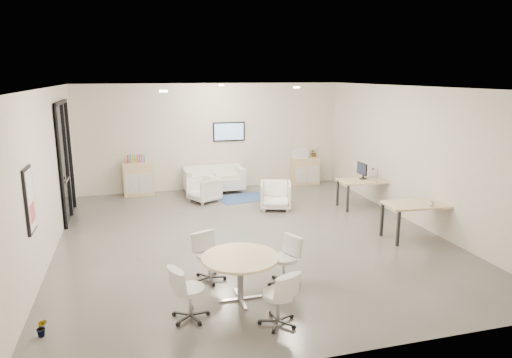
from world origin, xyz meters
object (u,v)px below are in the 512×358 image
object	(u,v)px
armchair_left	(204,188)
round_table	(240,261)
desk_rear	(366,183)
desk_front	(419,207)
sideboard_right	(305,171)
sideboard_left	(139,179)
armchair_right	(276,194)
loveseat	(214,180)

from	to	relation	value
armchair_left	round_table	xyz separation A→B (m)	(-0.34, -5.80, 0.28)
desk_rear	desk_front	world-z (taller)	desk_front
armchair_left	desk_rear	world-z (taller)	armchair_left
armchair_left	sideboard_right	bearing A→B (deg)	81.32
sideboard_left	round_table	size ratio (longest dim) A/B	0.81
sideboard_left	sideboard_right	size ratio (longest dim) A/B	1.12
sideboard_right	armchair_right	distance (m)	3.01
armchair_right	sideboard_right	bearing A→B (deg)	70.80
armchair_right	desk_rear	bearing A→B (deg)	6.05
sideboard_left	desk_front	distance (m)	7.80
desk_rear	armchair_left	bearing A→B (deg)	162.61
round_table	desk_front	bearing A→B (deg)	21.38
loveseat	desk_front	xyz separation A→B (m)	(3.55, -5.11, 0.34)
sideboard_left	loveseat	xyz separation A→B (m)	(2.18, -0.19, -0.13)
armchair_left	desk_front	distance (m)	5.74
desk_front	armchair_left	bearing A→B (deg)	139.51
sideboard_right	loveseat	distance (m)	3.03
armchair_left	round_table	bearing A→B (deg)	-31.32
sideboard_right	desk_rear	bearing A→B (deg)	-78.67
sideboard_left	desk_front	size ratio (longest dim) A/B	0.63
sideboard_right	armchair_left	size ratio (longest dim) A/B	1.16
sideboard_left	loveseat	world-z (taller)	sideboard_left
sideboard_right	round_table	xyz separation A→B (m)	(-3.82, -7.02, 0.22)
round_table	armchair_left	bearing A→B (deg)	86.61
desk_rear	sideboard_right	bearing A→B (deg)	106.29
desk_rear	desk_front	xyz separation A→B (m)	(-0.05, -2.43, 0.04)
round_table	desk_rear	bearing A→B (deg)	43.24
loveseat	desk_front	bearing A→B (deg)	-56.79
sideboard_left	desk_front	xyz separation A→B (m)	(5.72, -5.30, 0.21)
desk_front	round_table	distance (m)	4.67
armchair_left	armchair_right	xyz separation A→B (m)	(1.70, -1.21, 0.03)
sideboard_left	armchair_right	bearing A→B (deg)	-35.16
armchair_left	round_table	size ratio (longest dim) A/B	0.62
desk_rear	loveseat	bearing A→B (deg)	148.36
sideboard_left	armchair_right	world-z (taller)	sideboard_left
desk_front	loveseat	bearing A→B (deg)	129.99
armchair_left	loveseat	bearing A→B (deg)	127.73
loveseat	armchair_left	size ratio (longest dim) A/B	2.38
loveseat	round_table	bearing A→B (deg)	-98.26
desk_rear	desk_front	distance (m)	2.44
sideboard_left	loveseat	size ratio (longest dim) A/B	0.55
armchair_left	desk_front	world-z (taller)	desk_front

